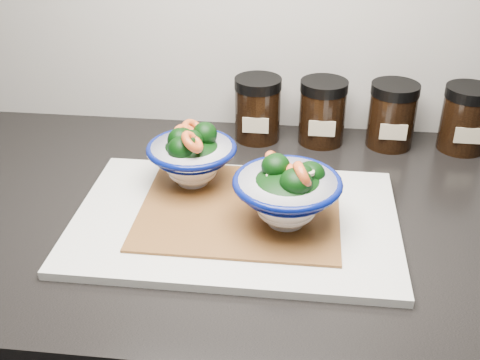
# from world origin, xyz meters

# --- Properties ---
(countertop) EXTENTS (3.50, 0.60, 0.04)m
(countertop) POSITION_xyz_m (0.00, 1.45, 0.88)
(countertop) COLOR black
(countertop) RESTS_ON cabinet
(cutting_board) EXTENTS (0.45, 0.30, 0.01)m
(cutting_board) POSITION_xyz_m (-0.15, 1.41, 0.91)
(cutting_board) COLOR silver
(cutting_board) RESTS_ON countertop
(bamboo_mat) EXTENTS (0.28, 0.24, 0.00)m
(bamboo_mat) POSITION_xyz_m (-0.15, 1.43, 0.91)
(bamboo_mat) COLOR brown
(bamboo_mat) RESTS_ON cutting_board
(bowl_left) EXTENTS (0.13, 0.13, 0.10)m
(bowl_left) POSITION_xyz_m (-0.23, 1.49, 0.96)
(bowl_left) COLOR white
(bowl_left) RESTS_ON bamboo_mat
(bowl_right) EXTENTS (0.15, 0.15, 0.11)m
(bowl_right) POSITION_xyz_m (-0.08, 1.40, 0.96)
(bowl_right) COLOR white
(bowl_right) RESTS_ON bamboo_mat
(spice_jar_a) EXTENTS (0.08, 0.08, 0.11)m
(spice_jar_a) POSITION_xyz_m (-0.14, 1.69, 0.96)
(spice_jar_a) COLOR black
(spice_jar_a) RESTS_ON countertop
(spice_jar_b) EXTENTS (0.08, 0.08, 0.11)m
(spice_jar_b) POSITION_xyz_m (-0.03, 1.69, 0.96)
(spice_jar_b) COLOR black
(spice_jar_b) RESTS_ON countertop
(spice_jar_c) EXTENTS (0.08, 0.08, 0.11)m
(spice_jar_c) POSITION_xyz_m (0.09, 1.69, 0.96)
(spice_jar_c) COLOR black
(spice_jar_c) RESTS_ON countertop
(spice_jar_d) EXTENTS (0.08, 0.08, 0.11)m
(spice_jar_d) POSITION_xyz_m (0.21, 1.69, 0.96)
(spice_jar_d) COLOR black
(spice_jar_d) RESTS_ON countertop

